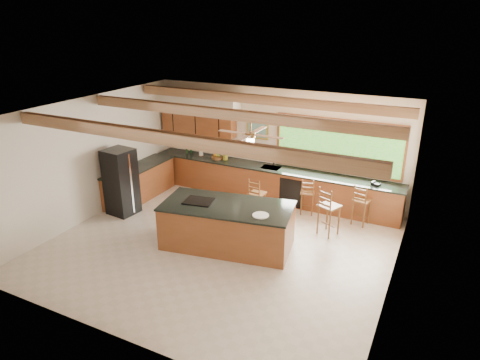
% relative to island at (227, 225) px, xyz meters
% --- Properties ---
extents(ground, '(7.20, 7.20, 0.00)m').
position_rel_island_xyz_m(ground, '(-0.15, -0.10, -0.49)').
color(ground, beige).
rests_on(ground, ground).
extents(room_shell, '(7.27, 6.54, 3.02)m').
position_rel_island_xyz_m(room_shell, '(-0.32, 0.55, 1.72)').
color(room_shell, beige).
rests_on(room_shell, ground).
extents(counter_run, '(7.12, 3.10, 1.27)m').
position_rel_island_xyz_m(counter_run, '(-0.97, 2.42, -0.03)').
color(counter_run, brown).
rests_on(counter_run, ground).
extents(island, '(3.00, 1.79, 1.00)m').
position_rel_island_xyz_m(island, '(0.00, 0.00, 0.00)').
color(island, brown).
rests_on(island, ground).
extents(refrigerator, '(0.73, 0.71, 1.70)m').
position_rel_island_xyz_m(refrigerator, '(-3.20, 0.30, 0.36)').
color(refrigerator, black).
rests_on(refrigerator, ground).
extents(bar_stool_a, '(0.40, 0.40, 1.04)m').
position_rel_island_xyz_m(bar_stool_a, '(-0.02, 1.57, 0.12)').
color(bar_stool_a, brown).
rests_on(bar_stool_a, ground).
extents(bar_stool_b, '(0.56, 0.56, 1.19)m').
position_rel_island_xyz_m(bar_stool_b, '(1.85, 1.44, 0.21)').
color(bar_stool_b, brown).
rests_on(bar_stool_b, ground).
extents(bar_stool_c, '(0.43, 0.43, 0.97)m').
position_rel_island_xyz_m(bar_stool_c, '(1.06, 2.30, 0.08)').
color(bar_stool_c, brown).
rests_on(bar_stool_c, ground).
extents(bar_stool_d, '(0.45, 0.45, 1.05)m').
position_rel_island_xyz_m(bar_stool_d, '(2.42, 2.29, 0.13)').
color(bar_stool_d, brown).
rests_on(bar_stool_d, ground).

